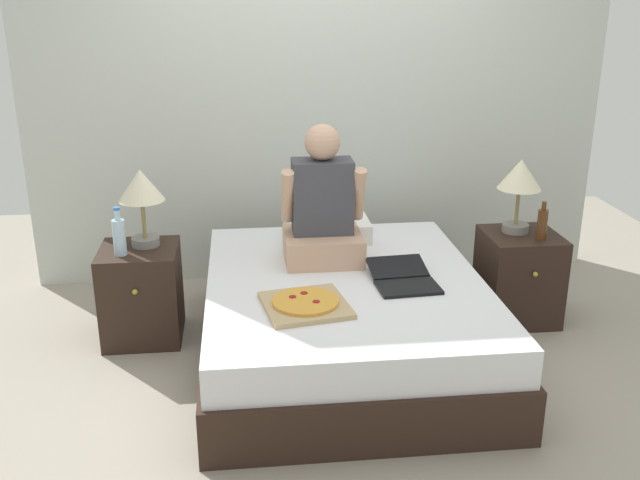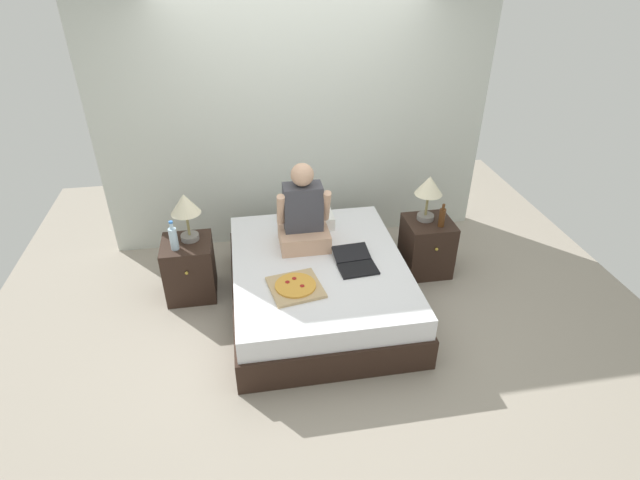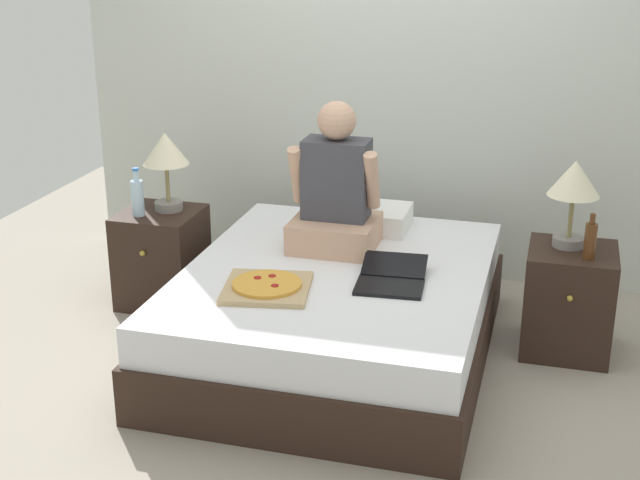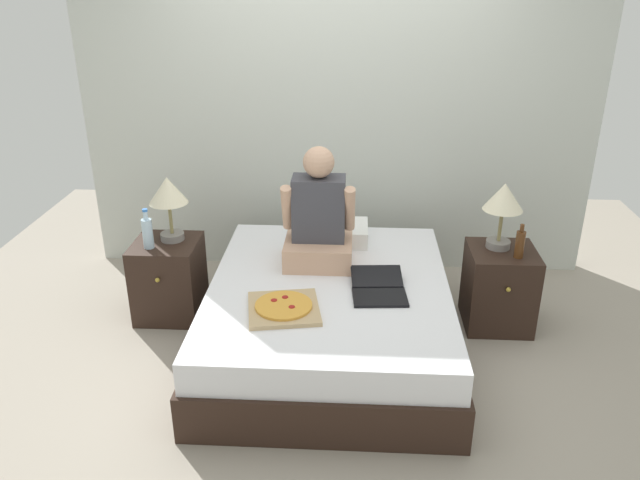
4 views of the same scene
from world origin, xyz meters
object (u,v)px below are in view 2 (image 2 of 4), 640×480
(beer_bottle, at_px, (442,217))
(laptop, at_px, (356,263))
(pizza_box, at_px, (296,287))
(bed, at_px, (319,284))
(water_bottle, at_px, (173,238))
(lamp_on_left_nightstand, at_px, (185,207))
(nightstand_right, at_px, (427,246))
(lamp_on_right_nightstand, at_px, (429,188))
(person_seated, at_px, (303,216))
(nightstand_left, at_px, (190,268))

(beer_bottle, xyz_separation_m, laptop, (-0.91, -0.39, -0.16))
(beer_bottle, distance_m, pizza_box, 1.59)
(bed, relative_size, water_bottle, 6.83)
(bed, xyz_separation_m, lamp_on_left_nightstand, (-1.10, 0.42, 0.65))
(nightstand_right, bearing_deg, laptop, -149.79)
(lamp_on_right_nightstand, bearing_deg, pizza_box, -150.27)
(lamp_on_left_nightstand, xyz_separation_m, nightstand_right, (2.24, -0.05, -0.60))
(water_bottle, height_order, beer_bottle, water_bottle)
(lamp_on_right_nightstand, xyz_separation_m, laptop, (-0.81, -0.54, -0.39))
(bed, bearing_deg, person_seated, 105.40)
(nightstand_left, height_order, nightstand_right, same)
(lamp_on_right_nightstand, relative_size, person_seated, 0.58)
(bed, xyz_separation_m, nightstand_right, (1.14, 0.37, 0.04))
(beer_bottle, bearing_deg, water_bottle, 179.76)
(nightstand_left, distance_m, nightstand_right, 2.28)
(nightstand_left, height_order, pizza_box, nightstand_left)
(lamp_on_right_nightstand, bearing_deg, nightstand_right, -59.07)
(nightstand_left, relative_size, lamp_on_right_nightstand, 1.23)
(lamp_on_right_nightstand, distance_m, beer_bottle, 0.29)
(beer_bottle, bearing_deg, person_seated, 178.35)
(water_bottle, xyz_separation_m, beer_bottle, (2.43, -0.01, -0.02))
(nightstand_right, distance_m, beer_bottle, 0.39)
(bed, relative_size, laptop, 4.31)
(lamp_on_left_nightstand, distance_m, person_seated, 1.03)
(lamp_on_right_nightstand, height_order, pizza_box, lamp_on_right_nightstand)
(pizza_box, bearing_deg, nightstand_right, 27.59)
(lamp_on_left_nightstand, height_order, laptop, lamp_on_left_nightstand)
(beer_bottle, bearing_deg, laptop, -156.87)
(lamp_on_left_nightstand, height_order, nightstand_right, lamp_on_left_nightstand)
(person_seated, xyz_separation_m, laptop, (0.39, -0.42, -0.27))
(person_seated, height_order, laptop, person_seated)
(person_seated, bearing_deg, lamp_on_left_nightstand, 173.65)
(pizza_box, bearing_deg, nightstand_left, 140.95)
(bed, distance_m, nightstand_right, 1.20)
(lamp_on_right_nightstand, relative_size, beer_bottle, 1.96)
(nightstand_left, bearing_deg, pizza_box, -39.05)
(nightstand_right, bearing_deg, pizza_box, -152.41)
(nightstand_left, xyz_separation_m, pizza_box, (0.89, -0.72, 0.22))
(nightstand_right, height_order, beer_bottle, beer_bottle)
(lamp_on_left_nightstand, relative_size, water_bottle, 1.63)
(lamp_on_right_nightstand, relative_size, laptop, 1.03)
(laptop, bearing_deg, lamp_on_left_nightstand, 159.01)
(nightstand_right, height_order, laptop, nightstand_right)
(bed, height_order, water_bottle, water_bottle)
(lamp_on_right_nightstand, bearing_deg, beer_bottle, -56.31)
(nightstand_right, height_order, pizza_box, nightstand_right)
(water_bottle, bearing_deg, nightstand_right, 2.19)
(lamp_on_right_nightstand, height_order, person_seated, person_seated)
(water_bottle, relative_size, laptop, 0.63)
(nightstand_right, relative_size, laptop, 1.27)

